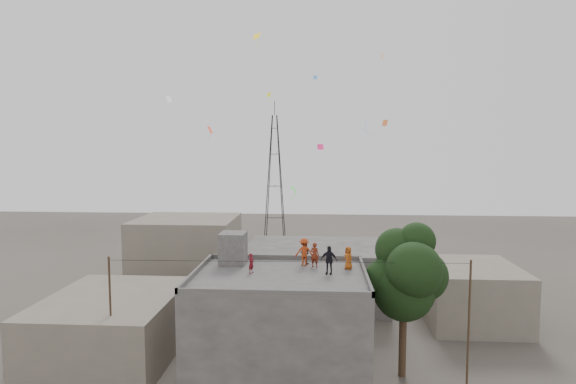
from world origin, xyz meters
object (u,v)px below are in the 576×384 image
Objects in this scene: tree at (407,275)px; person_dark_adult at (329,260)px; transmission_tower at (275,179)px; person_red_adult at (315,255)px; stair_head_box at (233,248)px.

person_dark_adult is at bearing -178.05° from tree.
transmission_tower is at bearing 113.35° from person_dark_adult.
tree is 4.61m from person_dark_adult.
person_red_adult is at bearing 131.38° from person_dark_adult.
person_dark_adult is at bearing -80.20° from transmission_tower.
stair_head_box is 1.20× the size of person_dark_adult.
tree is at bearing 15.50° from person_dark_adult.
tree is (10.57, -2.00, -1.00)m from stair_head_box.
stair_head_box is 1.31× the size of person_red_adult.
person_red_adult is at bearing -81.03° from transmission_tower.
person_red_adult is at bearing 165.02° from tree.
transmission_tower is at bearing 106.09° from tree.
tree is at bearing -10.74° from stair_head_box.
stair_head_box is at bearing 169.26° from tree.
transmission_tower reaches higher than person_red_adult.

